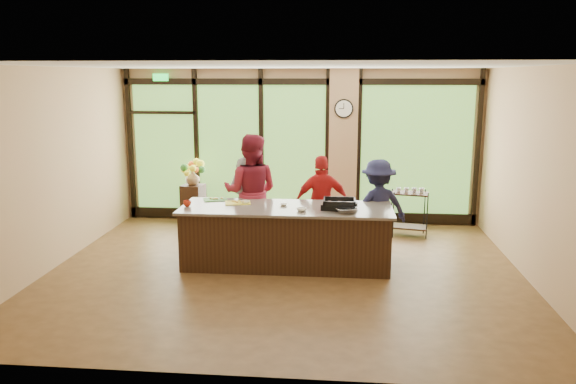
% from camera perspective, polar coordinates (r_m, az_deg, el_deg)
% --- Properties ---
extents(floor, '(7.00, 7.00, 0.00)m').
position_cam_1_polar(floor, '(8.46, -0.36, -8.06)').
color(floor, '#50361C').
rests_on(floor, ground).
extents(ceiling, '(7.00, 7.00, 0.00)m').
position_cam_1_polar(ceiling, '(7.96, -0.39, 12.70)').
color(ceiling, silver).
rests_on(ceiling, back_wall).
extents(back_wall, '(7.00, 0.00, 7.00)m').
position_cam_1_polar(back_wall, '(11.03, 1.17, 4.64)').
color(back_wall, tan).
rests_on(back_wall, floor).
extents(left_wall, '(0.00, 6.00, 6.00)m').
position_cam_1_polar(left_wall, '(9.11, -22.86, 2.19)').
color(left_wall, tan).
rests_on(left_wall, floor).
extents(right_wall, '(0.00, 6.00, 6.00)m').
position_cam_1_polar(right_wall, '(8.48, 23.87, 1.45)').
color(right_wall, tan).
rests_on(right_wall, floor).
extents(window_wall, '(6.90, 0.12, 3.00)m').
position_cam_1_polar(window_wall, '(10.99, 2.01, 4.06)').
color(window_wall, tan).
rests_on(window_wall, floor).
extents(island_base, '(3.10, 1.00, 0.88)m').
position_cam_1_polar(island_base, '(8.61, -0.17, -4.63)').
color(island_base, black).
rests_on(island_base, floor).
extents(countertop, '(3.20, 1.10, 0.04)m').
position_cam_1_polar(countertop, '(8.49, -0.17, -1.65)').
color(countertop, slate).
rests_on(countertop, island_base).
extents(wall_clock, '(0.36, 0.04, 0.36)m').
position_cam_1_polar(wall_clock, '(10.81, 5.69, 8.43)').
color(wall_clock, black).
rests_on(wall_clock, window_wall).
extents(cook_left, '(0.65, 0.52, 1.55)m').
position_cam_1_polar(cook_left, '(9.43, -4.42, -1.09)').
color(cook_left, gray).
rests_on(cook_left, floor).
extents(cook_midleft, '(0.97, 0.77, 1.93)m').
position_cam_1_polar(cook_midleft, '(9.35, -3.80, -0.00)').
color(cook_midleft, maroon).
rests_on(cook_midleft, floor).
extents(cook_midright, '(0.98, 0.54, 1.59)m').
position_cam_1_polar(cook_midright, '(9.32, 3.47, -1.12)').
color(cook_midright, '#B21B1B').
rests_on(cook_midright, floor).
extents(cook_right, '(1.15, 0.89, 1.56)m').
position_cam_1_polar(cook_right, '(9.17, 9.10, -1.55)').
color(cook_right, '#1B1C3B').
rests_on(cook_right, floor).
extents(roasting_pan, '(0.55, 0.47, 0.08)m').
position_cam_1_polar(roasting_pan, '(8.37, 5.23, -1.47)').
color(roasting_pan, black).
rests_on(roasting_pan, countertop).
extents(mixing_bowl, '(0.42, 0.42, 0.08)m').
position_cam_1_polar(mixing_bowl, '(8.17, 5.89, -1.82)').
color(mixing_bowl, silver).
rests_on(mixing_bowl, countertop).
extents(cutting_board_left, '(0.44, 0.38, 0.01)m').
position_cam_1_polar(cutting_board_left, '(9.04, -7.39, -0.76)').
color(cutting_board_left, '#3B7F2E').
rests_on(cutting_board_left, countertop).
extents(cutting_board_center, '(0.44, 0.37, 0.01)m').
position_cam_1_polar(cutting_board_center, '(8.77, -5.12, -1.09)').
color(cutting_board_center, yellow).
rests_on(cutting_board_center, countertop).
extents(cutting_board_right, '(0.43, 0.35, 0.01)m').
position_cam_1_polar(cutting_board_right, '(8.54, 4.80, -1.44)').
color(cutting_board_right, yellow).
rests_on(cutting_board_right, countertop).
extents(prep_bowl_near, '(0.17, 0.17, 0.04)m').
position_cam_1_polar(prep_bowl_near, '(8.73, -4.36, -1.03)').
color(prep_bowl_near, white).
rests_on(prep_bowl_near, countertop).
extents(prep_bowl_mid, '(0.20, 0.20, 0.05)m').
position_cam_1_polar(prep_bowl_mid, '(8.22, 1.40, -1.80)').
color(prep_bowl_mid, white).
rests_on(prep_bowl_mid, countertop).
extents(prep_bowl_far, '(0.12, 0.12, 0.03)m').
position_cam_1_polar(prep_bowl_far, '(8.57, -0.46, -1.30)').
color(prep_bowl_far, white).
rests_on(prep_bowl_far, countertop).
extents(red_ramekin, '(0.15, 0.15, 0.09)m').
position_cam_1_polar(red_ramekin, '(8.64, -10.20, -1.16)').
color(red_ramekin, '#B12711').
rests_on(red_ramekin, countertop).
extents(flower_stand, '(0.46, 0.46, 0.79)m').
position_cam_1_polar(flower_stand, '(11.09, -9.57, -1.28)').
color(flower_stand, black).
rests_on(flower_stand, floor).
extents(flower_vase, '(0.31, 0.31, 0.29)m').
position_cam_1_polar(flower_vase, '(10.98, -9.67, 1.47)').
color(flower_vase, olive).
rests_on(flower_vase, flower_stand).
extents(bar_cart, '(0.71, 0.50, 0.89)m').
position_cam_1_polar(bar_cart, '(10.38, 12.22, -1.51)').
color(bar_cart, black).
rests_on(bar_cart, floor).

